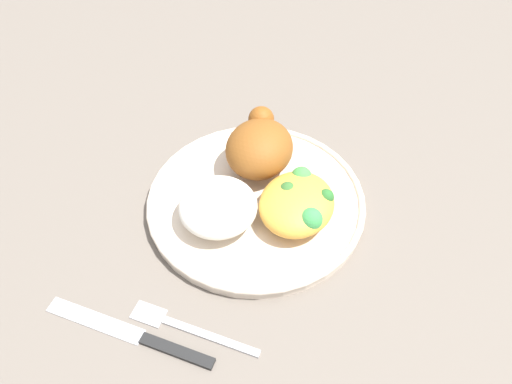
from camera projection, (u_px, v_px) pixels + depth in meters
ground_plane at (256, 206)px, 0.66m from camera, size 2.00×2.00×0.00m
plate at (256, 202)px, 0.65m from camera, size 0.27×0.27×0.02m
roasted_chicken at (259, 147)px, 0.66m from camera, size 0.10×0.08×0.06m
rice_pile at (218, 207)px, 0.61m from camera, size 0.09×0.09×0.04m
mac_cheese_with_broccoli at (298, 203)px, 0.61m from camera, size 0.10×0.09×0.04m
fork at (187, 327)px, 0.55m from camera, size 0.02×0.14×0.01m
knife at (143, 337)px, 0.54m from camera, size 0.02×0.19×0.01m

